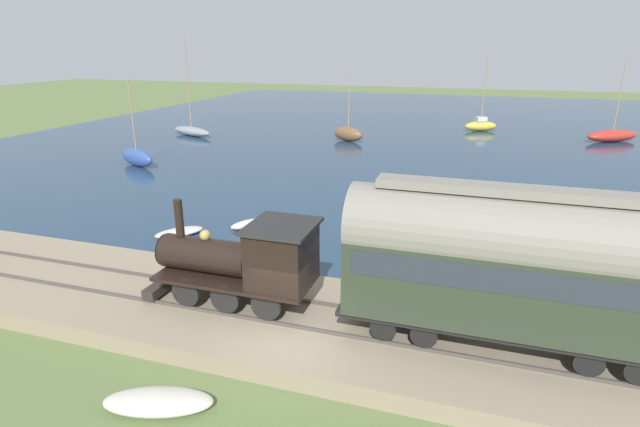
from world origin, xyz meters
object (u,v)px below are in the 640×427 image
at_px(sailboat_red, 612,135).
at_px(sailboat_brown, 348,134).
at_px(sailboat_yellow, 481,125).
at_px(sailboat_gray, 192,131).
at_px(beached_dinghy, 158,402).
at_px(rowboat_far_out, 536,247).
at_px(steam_locomotive, 248,258).
at_px(rowboat_near_shore, 179,232).
at_px(passenger_coach, 512,261).
at_px(rowboat_off_pier, 248,224).
at_px(sailboat_blue, 137,157).

height_order(sailboat_red, sailboat_brown, sailboat_red).
height_order(sailboat_yellow, sailboat_brown, sailboat_yellow).
xyz_separation_m(sailboat_gray, beached_dinghy, (-35.27, -20.73, -0.31)).
distance_m(sailboat_gray, rowboat_far_out, 37.42).
height_order(sailboat_brown, rowboat_far_out, sailboat_brown).
distance_m(steam_locomotive, rowboat_near_shore, 9.36).
xyz_separation_m(passenger_coach, rowboat_off_pier, (8.14, 11.81, -3.06)).
bearing_deg(rowboat_near_shore, rowboat_far_out, -129.21).
distance_m(steam_locomotive, sailboat_blue, 25.31).
height_order(steam_locomotive, rowboat_off_pier, steam_locomotive).
relative_size(steam_locomotive, rowboat_off_pier, 2.83).
bearing_deg(sailboat_blue, sailboat_gray, 37.13).
bearing_deg(rowboat_far_out, sailboat_red, -21.25).
height_order(rowboat_far_out, rowboat_off_pier, rowboat_far_out).
bearing_deg(rowboat_far_out, steam_locomotive, 129.23).
bearing_deg(rowboat_far_out, rowboat_off_pier, 89.73).
distance_m(sailboat_yellow, rowboat_far_out, 33.69).
bearing_deg(rowboat_near_shore, passenger_coach, -162.92).
height_order(sailboat_gray, rowboat_far_out, sailboat_gray).
bearing_deg(sailboat_blue, sailboat_red, -35.41).
height_order(sailboat_yellow, beached_dinghy, sailboat_yellow).
distance_m(passenger_coach, beached_dinghy, 9.88).
distance_m(steam_locomotive, sailboat_gray, 37.32).
distance_m(steam_locomotive, sailboat_red, 44.33).
bearing_deg(sailboat_red, rowboat_near_shore, 110.44).
bearing_deg(sailboat_gray, steam_locomotive, -125.23).
distance_m(sailboat_brown, beached_dinghy, 37.65).
height_order(passenger_coach, rowboat_near_shore, passenger_coach).
height_order(sailboat_blue, rowboat_near_shore, sailboat_blue).
bearing_deg(steam_locomotive, passenger_coach, -90.00).
bearing_deg(passenger_coach, steam_locomotive, 90.00).
bearing_deg(rowboat_near_shore, sailboat_red, -86.62).
height_order(steam_locomotive, sailboat_red, sailboat_red).
relative_size(sailboat_gray, rowboat_near_shore, 3.81).
bearing_deg(sailboat_brown, sailboat_red, -49.10).
bearing_deg(sailboat_red, sailboat_gray, 70.51).
distance_m(passenger_coach, rowboat_near_shore, 16.09).
bearing_deg(sailboat_gray, passenger_coach, -116.47).
bearing_deg(sailboat_gray, sailboat_yellow, -46.19).
relative_size(sailboat_red, rowboat_far_out, 2.83).
bearing_deg(beached_dinghy, rowboat_far_out, -35.69).
relative_size(rowboat_near_shore, rowboat_off_pier, 1.21).
distance_m(sailboat_blue, rowboat_near_shore, 16.16).
bearing_deg(beached_dinghy, sailboat_brown, 7.53).
bearing_deg(sailboat_gray, rowboat_off_pier, -122.57).
bearing_deg(sailboat_yellow, rowboat_near_shore, 136.12).
bearing_deg(sailboat_blue, passenger_coach, -101.67).
height_order(sailboat_brown, rowboat_off_pier, sailboat_brown).
distance_m(sailboat_yellow, sailboat_brown, 15.60).
bearing_deg(passenger_coach, rowboat_off_pier, 55.43).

